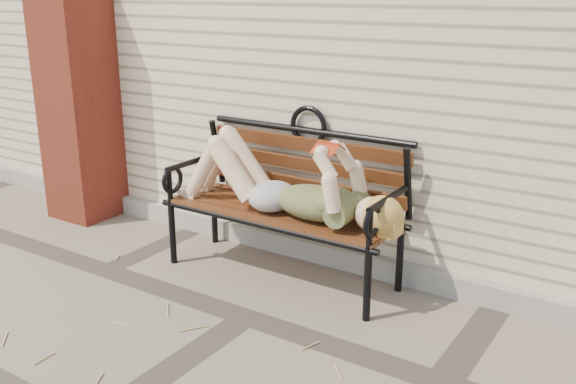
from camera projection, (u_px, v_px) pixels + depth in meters
The scene contains 7 objects.
ground at pixel (246, 317), 3.93m from camera, with size 80.00×80.00×0.00m, color #78695C.
house_wall at pixel (439, 36), 5.86m from camera, with size 8.00×4.00×3.00m, color beige.
foundation_strip at pixel (326, 253), 4.68m from camera, with size 8.00×0.10×0.15m, color gray.
brick_pillar at pixel (79, 102), 5.42m from camera, with size 0.50×0.50×2.00m, color #A53A25.
garden_bench at pixel (289, 184), 4.38m from camera, with size 1.78×0.71×1.15m.
reading_woman at pixel (280, 184), 4.25m from camera, with size 1.68×0.38×0.53m.
straw_scatter at pixel (156, 341), 3.65m from camera, with size 2.92×1.54×0.01m.
Camera 1 is at (2.13, -2.80, 1.93)m, focal length 40.00 mm.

